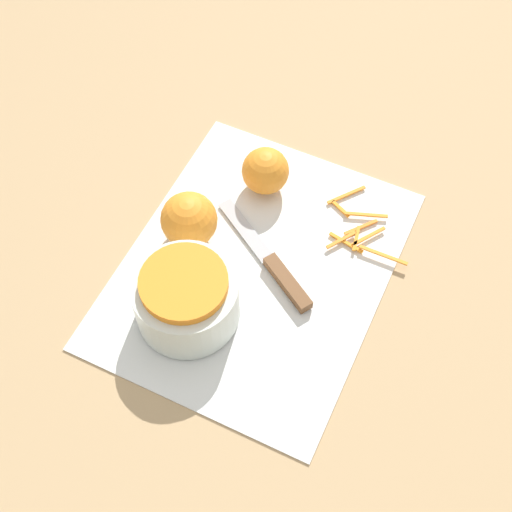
{
  "coord_description": "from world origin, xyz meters",
  "views": [
    {
      "loc": [
        -0.49,
        -0.23,
        0.9
      ],
      "look_at": [
        0.0,
        0.0,
        0.04
      ],
      "focal_mm": 50.0,
      "sensor_mm": 36.0,
      "label": 1
    }
  ],
  "objects_px": {
    "orange_right": "(189,220)",
    "knife": "(278,271)",
    "orange_left": "(265,171)",
    "bowl_speckled": "(186,298)"
  },
  "relations": [
    {
      "from": "orange_right",
      "to": "orange_left",
      "type": "bearing_deg",
      "value": -24.31
    },
    {
      "from": "orange_right",
      "to": "bowl_speckled",
      "type": "bearing_deg",
      "value": -153.44
    },
    {
      "from": "knife",
      "to": "orange_right",
      "type": "height_order",
      "value": "orange_right"
    },
    {
      "from": "bowl_speckled",
      "to": "orange_right",
      "type": "relative_size",
      "value": 1.72
    },
    {
      "from": "bowl_speckled",
      "to": "knife",
      "type": "bearing_deg",
      "value": -37.9
    },
    {
      "from": "orange_right",
      "to": "knife",
      "type": "bearing_deg",
      "value": -91.66
    },
    {
      "from": "knife",
      "to": "orange_left",
      "type": "bearing_deg",
      "value": -26.14
    },
    {
      "from": "knife",
      "to": "orange_left",
      "type": "xyz_separation_m",
      "value": [
        0.14,
        0.09,
        0.03
      ]
    },
    {
      "from": "knife",
      "to": "orange_right",
      "type": "bearing_deg",
      "value": 30.44
    },
    {
      "from": "bowl_speckled",
      "to": "orange_left",
      "type": "height_order",
      "value": "bowl_speckled"
    }
  ]
}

